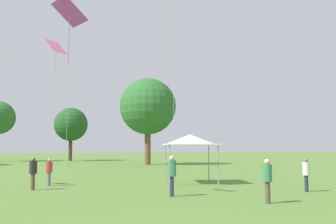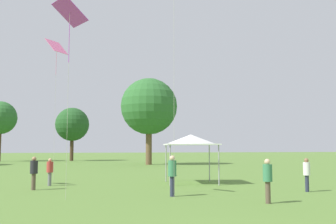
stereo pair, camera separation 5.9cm
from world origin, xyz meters
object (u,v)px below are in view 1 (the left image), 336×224
at_px(kite_1, 56,49).
at_px(distant_tree_0, 71,124).
at_px(person_standing_0, 267,177).
at_px(person_standing_2, 172,172).
at_px(distant_tree_1, 148,107).
at_px(person_standing_4, 33,170).
at_px(person_standing_1, 49,170).
at_px(kite_5, 69,15).
at_px(canopy_tent, 190,140).
at_px(person_standing_3, 306,172).

xyz_separation_m(kite_1, distant_tree_0, (0.24, 37.82, -3.08)).
relative_size(person_standing_0, person_standing_2, 0.95).
distance_m(distant_tree_0, distant_tree_1, 19.16).
height_order(person_standing_2, person_standing_4, person_standing_2).
distance_m(person_standing_1, person_standing_4, 2.20).
bearing_deg(kite_5, distant_tree_1, 1.49).
relative_size(person_standing_2, kite_1, 0.19).
height_order(canopy_tent, distant_tree_0, distant_tree_0).
bearing_deg(canopy_tent, kite_1, 153.71).
bearing_deg(distant_tree_1, person_standing_1, -111.52).
xyz_separation_m(person_standing_1, canopy_tent, (8.30, -0.23, 1.71)).
bearing_deg(distant_tree_1, person_standing_0, -91.77).
bearing_deg(person_standing_3, person_standing_1, 103.22).
xyz_separation_m(person_standing_4, distant_tree_1, (10.62, 27.44, 6.30)).
height_order(person_standing_0, person_standing_3, person_standing_0).
xyz_separation_m(person_standing_4, canopy_tent, (8.94, 1.88, 1.62)).
bearing_deg(canopy_tent, person_standing_3, -52.19).
xyz_separation_m(person_standing_1, distant_tree_0, (0.18, 41.73, 4.92)).
height_order(person_standing_3, distant_tree_0, distant_tree_0).
distance_m(kite_1, distant_tree_0, 37.94).
height_order(person_standing_2, distant_tree_0, distant_tree_0).
bearing_deg(person_standing_0, person_standing_1, -168.48).
xyz_separation_m(kite_1, kite_5, (1.20, -10.17, -0.95)).
distance_m(kite_1, kite_5, 10.29).
xyz_separation_m(kite_5, distant_tree_1, (8.86, 31.60, -0.66)).
bearing_deg(person_standing_2, distant_tree_0, -175.69).
bearing_deg(person_standing_2, canopy_tent, 154.54).
height_order(person_standing_1, canopy_tent, canopy_tent).
distance_m(canopy_tent, distant_tree_0, 42.85).
relative_size(kite_1, distant_tree_1, 0.88).
distance_m(person_standing_2, canopy_tent, 6.68).
relative_size(kite_5, distant_tree_1, 0.78).
bearing_deg(canopy_tent, distant_tree_1, 86.23).
height_order(canopy_tent, kite_1, kite_1).
bearing_deg(person_standing_1, canopy_tent, -177.58).
bearing_deg(distant_tree_0, kite_1, -90.37).
bearing_deg(person_standing_0, distant_tree_1, 145.42).
xyz_separation_m(person_standing_2, distant_tree_0, (-5.57, 47.93, 4.75)).
bearing_deg(distant_tree_1, canopy_tent, -93.77).
relative_size(person_standing_1, distant_tree_0, 0.18).
relative_size(kite_5, distant_tree_0, 1.00).
bearing_deg(person_standing_4, person_standing_1, -116.73).
xyz_separation_m(person_standing_0, distant_tree_0, (-8.75, 50.86, 4.81)).
xyz_separation_m(person_standing_1, distant_tree_1, (9.99, 25.33, 6.40)).
bearing_deg(distant_tree_0, kite_5, -88.86).
height_order(person_standing_1, person_standing_3, person_standing_3).
relative_size(person_standing_4, kite_5, 0.20).
height_order(person_standing_1, distant_tree_1, distant_tree_1).
xyz_separation_m(person_standing_2, person_standing_3, (6.92, 0.35, -0.10)).
height_order(person_standing_4, distant_tree_0, distant_tree_0).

